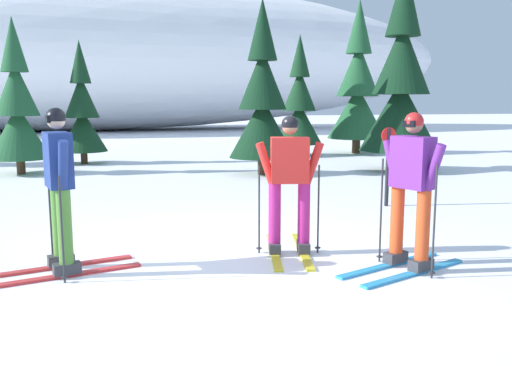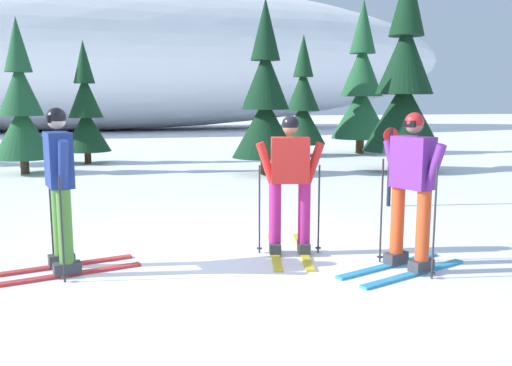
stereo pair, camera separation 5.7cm
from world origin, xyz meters
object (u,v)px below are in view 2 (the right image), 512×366
(pine_tree_center_right, at_px, (303,106))
(trail_marker_post, at_px, (390,162))
(skier_navy_jacket, at_px, (59,187))
(skier_purple_jacket, at_px, (411,188))
(skier_red_jacket, at_px, (290,182))
(pine_tree_far_right, at_px, (361,90))
(pine_tree_left, at_px, (21,109))
(pine_tree_right, at_px, (404,86))
(pine_tree_center, at_px, (265,102))
(pine_tree_center_left, at_px, (86,113))

(pine_tree_center_right, bearing_deg, trail_marker_post, -100.25)
(skier_navy_jacket, distance_m, skier_purple_jacket, 3.82)
(skier_red_jacket, bearing_deg, pine_tree_far_right, 60.22)
(skier_navy_jacket, xyz_separation_m, pine_tree_far_right, (9.20, 11.49, 1.29))
(pine_tree_left, height_order, trail_marker_post, pine_tree_left)
(skier_navy_jacket, xyz_separation_m, pine_tree_left, (-1.60, 8.77, 0.70))
(skier_purple_jacket, relative_size, pine_tree_center_right, 0.43)
(pine_tree_right, bearing_deg, trail_marker_post, -122.61)
(pine_tree_right, bearing_deg, pine_tree_far_right, 76.84)
(pine_tree_left, height_order, pine_tree_center, pine_tree_center)
(pine_tree_far_right, bearing_deg, trail_marker_post, -113.16)
(skier_purple_jacket, distance_m, pine_tree_center, 8.03)
(pine_tree_center_left, bearing_deg, pine_tree_center_right, 3.48)
(pine_tree_right, distance_m, pine_tree_far_right, 4.87)
(pine_tree_left, distance_m, pine_tree_center_right, 8.85)
(skier_purple_jacket, height_order, pine_tree_center_left, pine_tree_center_left)
(pine_tree_left, height_order, pine_tree_center_right, pine_tree_center_right)
(skier_purple_jacket, xyz_separation_m, pine_tree_far_right, (5.49, 12.41, 1.32))
(pine_tree_left, distance_m, pine_tree_far_right, 11.15)
(pine_tree_right, bearing_deg, skier_navy_jacket, -140.15)
(pine_tree_center_left, distance_m, pine_tree_center_right, 7.04)
(pine_tree_left, xyz_separation_m, pine_tree_center_left, (1.49, 2.03, -0.13))
(skier_navy_jacket, height_order, pine_tree_center_left, pine_tree_center_left)
(pine_tree_left, bearing_deg, pine_tree_far_right, 14.18)
(skier_purple_jacket, height_order, pine_tree_right, pine_tree_right)
(skier_navy_jacket, relative_size, trail_marker_post, 1.31)
(pine_tree_far_right, bearing_deg, skier_purple_jacket, -113.87)
(pine_tree_center, distance_m, pine_tree_right, 3.76)
(pine_tree_center, relative_size, pine_tree_center_right, 1.08)
(skier_navy_jacket, height_order, skier_purple_jacket, skier_navy_jacket)
(skier_red_jacket, relative_size, pine_tree_center_left, 0.47)
(pine_tree_center_left, bearing_deg, trail_marker_post, -57.08)
(skier_purple_jacket, height_order, pine_tree_left, pine_tree_left)
(skier_purple_jacket, bearing_deg, pine_tree_center, 85.30)
(pine_tree_right, distance_m, trail_marker_post, 5.35)
(pine_tree_right, relative_size, trail_marker_post, 3.85)
(skier_red_jacket, relative_size, pine_tree_far_right, 0.32)
(pine_tree_left, bearing_deg, trail_marker_post, -42.58)
(skier_navy_jacket, height_order, pine_tree_far_right, pine_tree_far_right)
(skier_red_jacket, xyz_separation_m, pine_tree_far_right, (6.58, 11.49, 1.35))
(pine_tree_center, bearing_deg, pine_tree_center_right, 58.69)
(skier_navy_jacket, xyz_separation_m, pine_tree_center_right, (6.91, 11.22, 0.75))
(pine_tree_left, distance_m, pine_tree_right, 9.91)
(pine_tree_center_left, height_order, pine_tree_center_right, pine_tree_center_right)
(trail_marker_post, bearing_deg, pine_tree_right, 57.39)
(skier_purple_jacket, bearing_deg, pine_tree_center_left, 108.06)
(pine_tree_right, height_order, pine_tree_far_right, pine_tree_right)
(pine_tree_center_right, relative_size, pine_tree_far_right, 0.76)
(skier_red_jacket, distance_m, pine_tree_right, 8.80)
(skier_navy_jacket, bearing_deg, pine_tree_center, 58.22)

